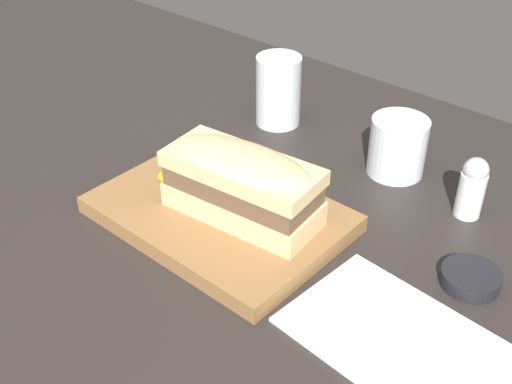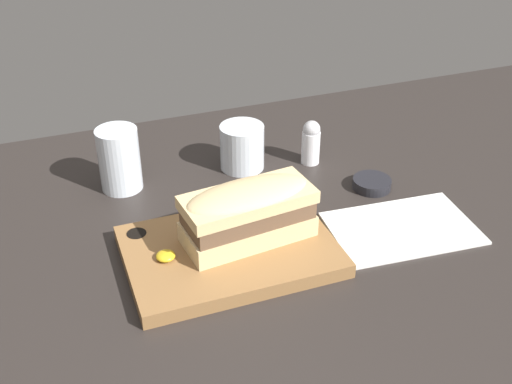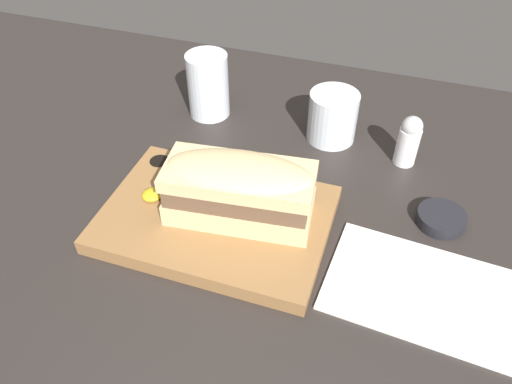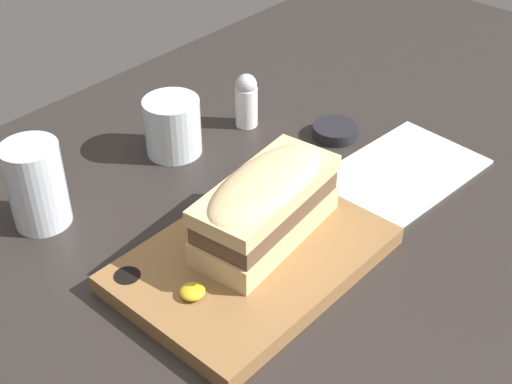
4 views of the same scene
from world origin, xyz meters
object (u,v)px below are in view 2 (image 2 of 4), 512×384
object	(u,v)px
serving_board	(229,251)
condiment_dish	(372,184)
water_glass	(120,163)
sandwich	(248,211)
wine_glass	(242,148)
napkin	(402,228)
salt_shaker	(311,142)

from	to	relation	value
serving_board	condiment_dish	size ratio (longest dim) A/B	4.57
water_glass	condiment_dish	bearing A→B (deg)	-20.55
water_glass	condiment_dish	distance (cm)	41.65
sandwich	wine_glass	distance (cm)	24.21
water_glass	wine_glass	xyz separation A→B (cm)	(20.98, -0.43, -0.84)
water_glass	napkin	xyz separation A→B (cm)	(37.38, -26.67, -4.42)
salt_shaker	condiment_dish	xyz separation A→B (cm)	(6.01, -11.52, -3.25)
wine_glass	salt_shaker	world-z (taller)	salt_shaker
sandwich	wine_glass	bearing A→B (deg)	72.85
sandwich	napkin	size ratio (longest dim) A/B	0.85
condiment_dish	water_glass	bearing A→B (deg)	159.45
serving_board	sandwich	distance (cm)	6.55
water_glass	salt_shaker	distance (cm)	32.97
water_glass	napkin	bearing A→B (deg)	-35.51
serving_board	salt_shaker	xyz separation A→B (cm)	(22.08, 21.10, 3.01)
wine_glass	sandwich	bearing A→B (deg)	-107.15
salt_shaker	napkin	bearing A→B (deg)	-79.09
napkin	salt_shaker	distance (cm)	24.38
water_glass	napkin	world-z (taller)	water_glass
sandwich	salt_shaker	xyz separation A→B (cm)	(18.94, 20.35, -2.68)
napkin	condiment_dish	xyz separation A→B (cm)	(1.45, 12.11, 0.64)
sandwich	salt_shaker	bearing A→B (deg)	47.06
water_glass	wine_glass	size ratio (longest dim) A/B	1.35
serving_board	sandwich	size ratio (longest dim) A/B	1.52
sandwich	water_glass	distance (cm)	27.29
napkin	condiment_dish	distance (cm)	12.22
wine_glass	napkin	bearing A→B (deg)	-57.99
wine_glass	serving_board	bearing A→B (deg)	-113.34
serving_board	napkin	xyz separation A→B (cm)	(26.64, -2.53, -0.88)
wine_glass	napkin	distance (cm)	31.16
condiment_dish	wine_glass	bearing A→B (deg)	141.64
water_glass	sandwich	bearing A→B (deg)	-59.29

